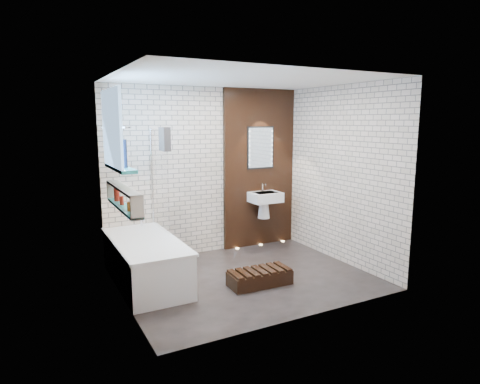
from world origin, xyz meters
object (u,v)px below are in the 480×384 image
bathtub (146,261)px  bath_screen (160,180)px  led_mirror (261,148)px  walnut_step (260,278)px  washbasin (265,201)px

bathtub → bath_screen: (0.35, 0.44, 0.99)m
bath_screen → led_mirror: led_mirror is taller
bathtub → bath_screen: 1.14m
bathtub → walnut_step: 1.49m
bathtub → led_mirror: (2.17, 0.78, 1.36)m
bath_screen → led_mirror: 1.89m
bathtub → walnut_step: bathtub is taller
washbasin → walnut_step: bearing=-123.2°
bathtub → led_mirror: led_mirror is taller
led_mirror → bathtub: bearing=-160.2°
led_mirror → walnut_step: 2.37m
bath_screen → washbasin: (1.82, 0.18, -0.49)m
bath_screen → washbasin: bath_screen is taller
bathtub → washbasin: (2.17, 0.62, 0.50)m
washbasin → bath_screen: bearing=-174.2°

